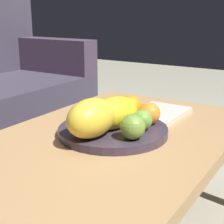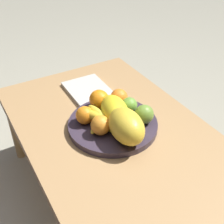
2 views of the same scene
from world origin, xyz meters
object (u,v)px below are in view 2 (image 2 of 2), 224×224
at_px(orange_back, 85,115).
at_px(magazine, 89,91).
at_px(apple_left, 144,114).
at_px(fruit_bowl, 112,125).
at_px(orange_left, 99,100).
at_px(coffee_table, 116,139).
at_px(orange_front, 101,125).
at_px(melon_smaller_beside, 126,126).
at_px(orange_right, 119,97).
at_px(melon_large_front, 115,112).
at_px(banana_bunch, 99,119).
at_px(apple_front, 129,105).

xyz_separation_m(orange_back, magazine, (0.22, -0.13, -0.05)).
bearing_deg(magazine, apple_left, -167.19).
xyz_separation_m(fruit_bowl, orange_left, (0.11, -0.00, 0.05)).
height_order(coffee_table, apple_left, apple_left).
height_order(coffee_table, magazine, magazine).
distance_m(coffee_table, orange_front, 0.13).
bearing_deg(magazine, orange_back, 150.81).
distance_m(melon_smaller_beside, orange_left, 0.22).
relative_size(coffee_table, orange_back, 15.55).
bearing_deg(magazine, melon_smaller_beside, 174.68).
xyz_separation_m(coffee_table, orange_back, (0.08, 0.09, 0.10)).
distance_m(orange_front, orange_back, 0.09).
bearing_deg(orange_back, orange_right, -77.57).
xyz_separation_m(fruit_bowl, melon_large_front, (-0.00, -0.01, 0.06)).
bearing_deg(orange_right, magazine, 15.62).
height_order(orange_right, orange_back, orange_right).
relative_size(coffee_table, orange_left, 13.42).
xyz_separation_m(coffee_table, banana_bunch, (0.04, 0.06, 0.10)).
relative_size(coffee_table, orange_front, 14.72).
xyz_separation_m(orange_left, apple_left, (-0.17, -0.11, -0.00)).
distance_m(melon_large_front, orange_left, 0.12).
xyz_separation_m(melon_smaller_beside, orange_front, (0.07, 0.06, -0.02)).
relative_size(melon_large_front, orange_left, 2.31).
distance_m(orange_left, magazine, 0.17).
distance_m(melon_smaller_beside, banana_bunch, 0.13).
height_order(coffee_table, fruit_bowl, fruit_bowl).
relative_size(apple_left, banana_bunch, 0.44).
bearing_deg(orange_front, melon_smaller_beside, -138.26).
bearing_deg(orange_back, melon_smaller_beside, -151.31).
height_order(fruit_bowl, melon_large_front, melon_large_front).
height_order(orange_right, magazine, orange_right).
xyz_separation_m(melon_smaller_beside, orange_back, (0.16, 0.09, -0.02)).
distance_m(melon_large_front, orange_right, 0.12).
bearing_deg(orange_left, fruit_bowl, 178.92).
bearing_deg(fruit_bowl, orange_back, 60.14).
xyz_separation_m(apple_front, magazine, (0.25, 0.06, -0.05)).
xyz_separation_m(apple_left, banana_bunch, (0.07, 0.16, -0.01)).
bearing_deg(magazine, coffee_table, 174.48).
relative_size(melon_smaller_beside, apple_front, 2.66).
bearing_deg(apple_front, orange_front, 109.91).
relative_size(melon_large_front, apple_left, 2.50).
relative_size(melon_smaller_beside, apple_left, 2.33).
bearing_deg(coffee_table, magazine, -6.14).
relative_size(melon_smaller_beside, orange_left, 2.15).
bearing_deg(apple_left, orange_front, 81.82).
xyz_separation_m(melon_large_front, magazine, (0.28, -0.03, -0.07)).
bearing_deg(melon_smaller_beside, coffee_table, -5.19).
bearing_deg(orange_left, magazine, -11.87).
distance_m(orange_back, apple_left, 0.23).
relative_size(orange_front, orange_right, 1.03).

